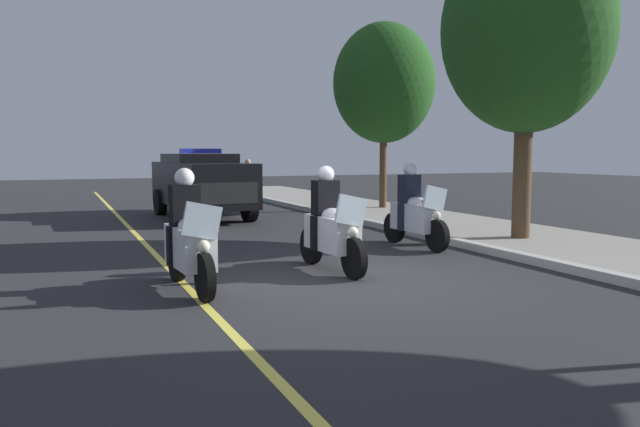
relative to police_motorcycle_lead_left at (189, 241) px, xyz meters
The scene contains 11 objects.
ground_plane 2.57m from the police_motorcycle_lead_left, 80.37° to the left, with size 80.00×80.00×0.00m, color #28282B.
curb_strip 5.98m from the police_motorcycle_lead_left, 86.02° to the left, with size 48.00×0.24×0.15m, color #B7B5AD.
sidewalk_strip 7.87m from the police_motorcycle_lead_left, 86.98° to the left, with size 48.00×3.60×0.10m, color gray.
lane_stripe_center 0.81m from the police_motorcycle_lead_left, ahead, with size 48.00×0.12×0.01m, color #E0D14C.
police_motorcycle_lead_left is the anchor object (origin of this frame).
police_motorcycle_lead_right 2.48m from the police_motorcycle_lead_left, 102.31° to the left, with size 2.14×0.61×1.72m.
police_motorcycle_trailing 5.50m from the police_motorcycle_lead_left, 113.58° to the left, with size 2.14×0.61×1.72m.
police_suv 9.77m from the police_motorcycle_lead_left, 166.66° to the left, with size 5.01×2.33×2.05m.
cyclist_background 15.27m from the police_motorcycle_lead_left, 160.48° to the left, with size 1.76×0.33×1.69m.
tree_mid_block 8.66m from the police_motorcycle_lead_left, 104.15° to the left, with size 3.58×3.58×6.61m.
tree_far_back 13.21m from the police_motorcycle_lead_left, 138.86° to the left, with size 3.36×3.36×6.09m.
Camera 1 is at (8.20, -4.10, 1.94)m, focal length 34.66 mm.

